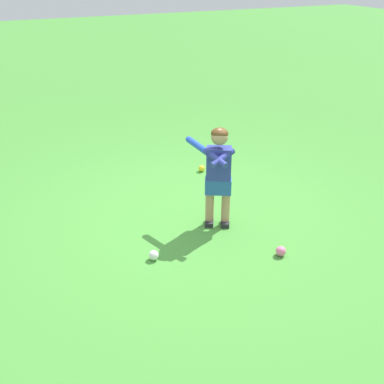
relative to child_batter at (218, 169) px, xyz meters
name	(u,v)px	position (x,y,z in m)	size (l,w,h in m)	color
ground_plane	(195,216)	(0.25, 0.14, -0.65)	(40.00, 40.00, 0.00)	#479338
child_batter	(218,169)	(0.00, 0.00, 0.00)	(0.63, 0.35, 1.08)	#232328
play_ball_midfield	(281,251)	(-0.79, -0.28, -0.60)	(0.10, 0.10, 0.10)	pink
play_ball_far_right	(202,168)	(1.30, -0.47, -0.61)	(0.09, 0.09, 0.09)	yellow
play_ball_center_lawn	(154,255)	(-0.33, 0.85, -0.60)	(0.10, 0.10, 0.10)	white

